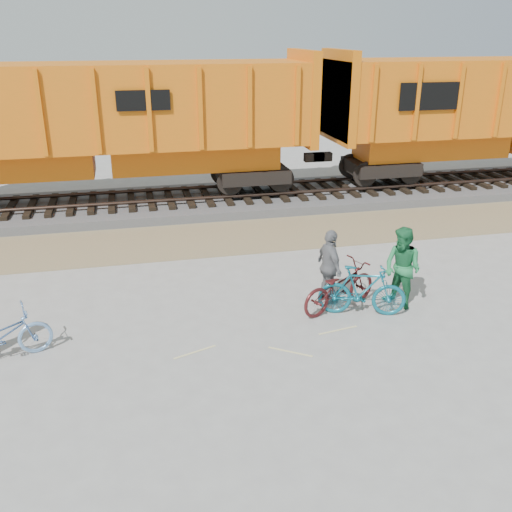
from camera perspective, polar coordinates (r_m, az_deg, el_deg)
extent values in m
plane|color=#9E9E99|center=(12.03, -1.84, -7.12)|extent=(120.00, 120.00, 0.00)
cube|color=#97805E|center=(17.00, -5.43, 1.68)|extent=(120.00, 3.00, 0.02)
cube|color=slate|center=(20.26, -6.79, 5.34)|extent=(120.00, 4.00, 0.30)
cube|color=black|center=(20.21, -6.82, 5.92)|extent=(0.22, 2.60, 0.12)
cube|color=black|center=(21.82, 10.51, 6.89)|extent=(0.22, 2.60, 0.12)
cylinder|color=#382821|center=(19.48, -6.59, 5.70)|extent=(120.00, 0.12, 0.12)
cylinder|color=#382821|center=(20.87, -7.06, 6.75)|extent=(120.00, 0.12, 0.12)
cube|color=black|center=(19.98, -14.84, 6.89)|extent=(11.20, 2.20, 0.80)
cube|color=#C5600D|center=(19.79, -15.08, 9.26)|extent=(11.76, 1.65, 0.90)
cube|color=#C5600D|center=(19.51, -15.59, 14.28)|extent=(14.00, 3.00, 2.60)
cube|color=#D3640D|center=(20.40, 4.67, 15.54)|extent=(0.30, 3.06, 3.10)
cube|color=black|center=(24.50, 23.20, 8.51)|extent=(11.20, 2.20, 0.80)
cube|color=#C5600D|center=(24.35, 23.49, 10.45)|extent=(11.76, 1.65, 0.90)
cube|color=#C5600D|center=(24.12, 24.12, 14.51)|extent=(14.00, 3.00, 2.60)
cube|color=#D3640D|center=(20.82, 8.21, 15.52)|extent=(0.30, 3.06, 3.10)
cube|color=black|center=(20.51, 17.03, 15.02)|extent=(2.20, 0.04, 0.90)
imported|color=#106377|center=(12.50, 10.57, -3.43)|extent=(1.96, 1.10, 1.14)
imported|color=#471517|center=(12.68, 8.33, -3.08)|extent=(2.15, 1.46, 1.07)
imported|color=#207340|center=(12.93, 14.42, -1.18)|extent=(1.02, 1.11, 1.84)
imported|color=slate|center=(12.86, 7.37, -1.08)|extent=(0.53, 1.05, 1.72)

